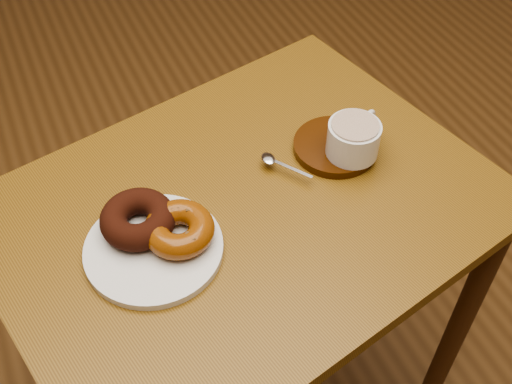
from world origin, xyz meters
name	(u,v)px	position (x,y,z in m)	size (l,w,h in m)	color
ground	(251,278)	(0.00, 0.00, 0.00)	(6.00, 6.00, 0.00)	brown
cafe_table	(246,249)	(-0.15, -0.33, 0.62)	(0.90, 0.75, 0.74)	brown
donut_plate	(154,249)	(-0.32, -0.36, 0.74)	(0.21, 0.21, 0.01)	silver
donut_cinnamon	(138,219)	(-0.32, -0.32, 0.77)	(0.11, 0.11, 0.04)	#32120A
donut_caramel	(179,229)	(-0.27, -0.36, 0.77)	(0.12, 0.12, 0.04)	brown
saucer	(335,147)	(0.04, -0.28, 0.75)	(0.14, 0.14, 0.02)	#371A07
coffee_cup	(354,138)	(0.05, -0.31, 0.78)	(0.11, 0.09, 0.06)	silver
teaspoon	(273,161)	(-0.08, -0.28, 0.76)	(0.06, 0.09, 0.01)	silver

